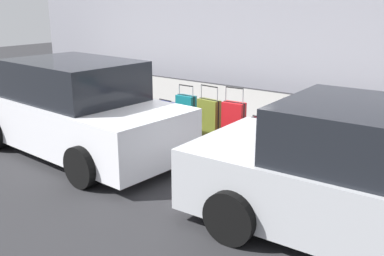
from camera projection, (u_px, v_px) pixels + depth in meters
ground_plane at (185, 146)px, 8.42m from camera, size 40.00×40.00×0.00m
sidewalk_curb at (250, 116)px, 10.32m from camera, size 18.00×5.00×0.14m
suitcase_navy_1 at (355, 151)px, 6.93m from camera, size 0.43×0.26×0.82m
suitcase_black_2 at (320, 144)px, 7.25m from camera, size 0.48×0.25×0.60m
suitcase_silver_3 at (290, 133)px, 7.58m from camera, size 0.38×0.28×0.96m
suitcase_maroon_4 at (261, 133)px, 7.90m from camera, size 0.46×0.25×0.56m
suitcase_red_5 at (234, 122)px, 8.16m from camera, size 0.43×0.24×1.04m
suitcase_olive_6 at (209, 118)px, 8.52m from camera, size 0.48×0.22×1.00m
suitcase_teal_7 at (186, 113)px, 8.85m from camera, size 0.41×0.19×0.94m
suitcase_navy_8 at (166, 114)px, 9.18m from camera, size 0.41×0.23×0.57m
fire_hydrant at (133, 101)px, 9.72m from camera, size 0.39×0.21×0.75m
bollard_post at (114, 102)px, 9.88m from camera, size 0.12×0.12×0.70m
parked_car_white_1 at (76, 111)px, 7.88m from camera, size 4.45×2.21×1.68m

